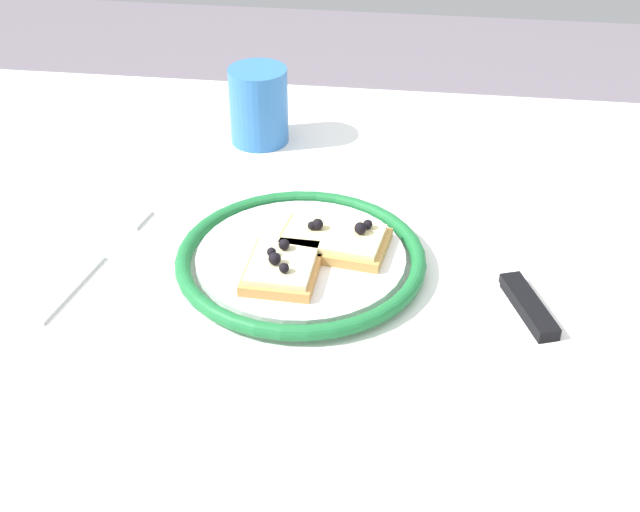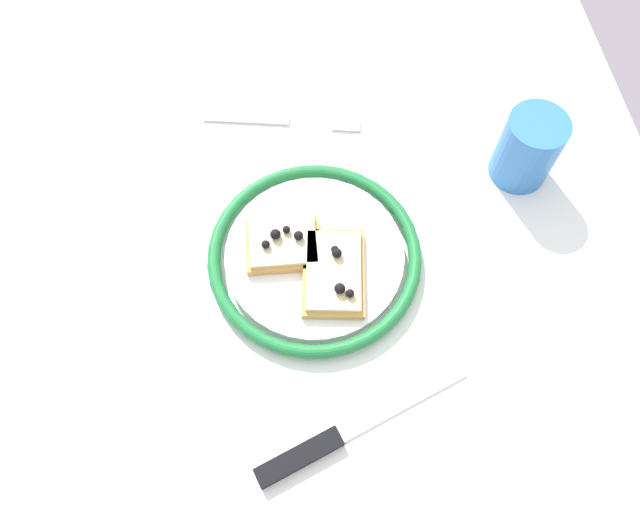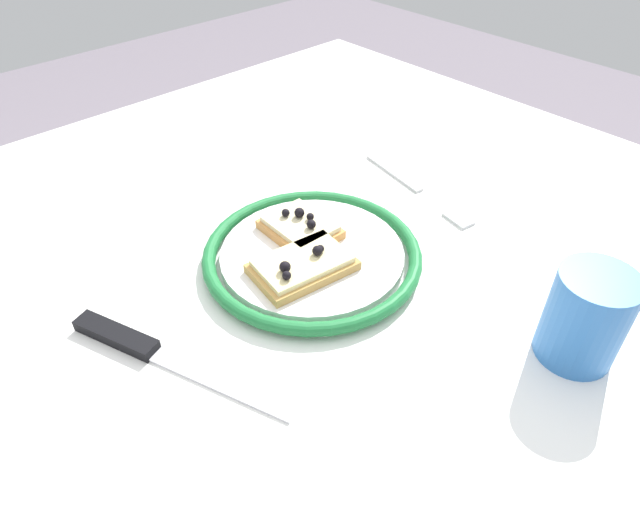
# 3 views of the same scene
# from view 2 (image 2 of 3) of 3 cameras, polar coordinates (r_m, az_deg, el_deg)

# --- Properties ---
(ground_plane) EXTENTS (6.00, 6.00, 0.00)m
(ground_plane) POSITION_cam_2_polar(r_m,az_deg,el_deg) (1.42, -1.80, -15.30)
(ground_plane) COLOR slate
(dining_table) EXTENTS (1.14, 0.94, 0.77)m
(dining_table) POSITION_cam_2_polar(r_m,az_deg,el_deg) (0.76, -3.28, -5.51)
(dining_table) COLOR white
(dining_table) RESTS_ON ground_plane
(plate) EXTENTS (0.24, 0.24, 0.02)m
(plate) POSITION_cam_2_polar(r_m,az_deg,el_deg) (0.68, -0.53, 0.04)
(plate) COLOR white
(plate) RESTS_ON dining_table
(pizza_slice_near) EXTENTS (0.11, 0.08, 0.03)m
(pizza_slice_near) POSITION_cam_2_polar(r_m,az_deg,el_deg) (0.65, 1.31, -1.56)
(pizza_slice_near) COLOR tan
(pizza_slice_near) RESTS_ON plate
(pizza_slice_far) EXTENTS (0.07, 0.08, 0.03)m
(pizza_slice_far) POSITION_cam_2_polar(r_m,az_deg,el_deg) (0.67, -3.51, 1.17)
(pizza_slice_far) COLOR tan
(pizza_slice_far) RESTS_ON plate
(knife) EXTENTS (0.10, 0.23, 0.01)m
(knife) POSITION_cam_2_polar(r_m,az_deg,el_deg) (0.62, 0.48, -17.13)
(knife) COLOR silver
(knife) RESTS_ON dining_table
(fork) EXTENTS (0.05, 0.20, 0.00)m
(fork) POSITION_cam_2_polar(r_m,az_deg,el_deg) (0.79, -3.45, 12.58)
(fork) COLOR silver
(fork) RESTS_ON dining_table
(cup) EXTENTS (0.07, 0.07, 0.09)m
(cup) POSITION_cam_2_polar(r_m,az_deg,el_deg) (0.75, 19.01, 9.56)
(cup) COLOR #3372BF
(cup) RESTS_ON dining_table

